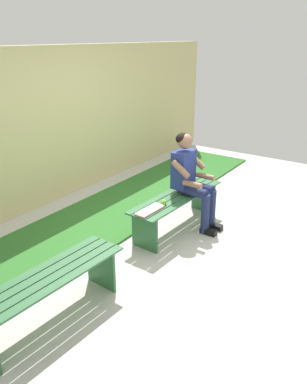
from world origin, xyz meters
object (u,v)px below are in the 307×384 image
(bench_far, at_px, (49,288))
(apple, at_px, (164,202))
(book_open, at_px, (150,210))
(person_seated, at_px, (191,177))
(bench_near, at_px, (177,204))

(bench_far, xyz_separation_m, apple, (-1.87, 0.01, 0.16))
(apple, distance_m, book_open, 0.25)
(person_seated, distance_m, book_open, 0.82)
(person_seated, bearing_deg, book_open, -9.29)
(bench_near, relative_size, book_open, 3.96)
(bench_near, distance_m, book_open, 0.61)
(apple, height_order, book_open, apple)
(bench_near, distance_m, bench_far, 2.22)
(person_seated, relative_size, apple, 17.92)
(bench_near, bearing_deg, apple, 2.37)
(bench_near, distance_m, person_seated, 0.41)
(apple, relative_size, book_open, 0.17)
(bench_near, bearing_deg, book_open, -2.33)
(bench_far, bearing_deg, person_seated, 177.54)
(bench_far, relative_size, apple, 21.89)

